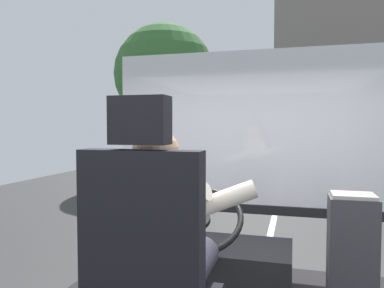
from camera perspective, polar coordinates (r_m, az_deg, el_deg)
ground at (r=10.76m, az=13.19°, el=-7.99°), size 18.00×44.00×0.06m
bus_driver at (r=1.68m, az=-4.67°, el=-14.23°), size 0.80×0.59×0.74m
steering_console at (r=2.87m, az=3.46°, el=-18.46°), size 1.10×1.04×0.87m
fare_box at (r=2.42m, az=23.29°, el=-17.41°), size 0.26×0.21×0.88m
windshield_panel at (r=3.42m, az=8.71°, el=-0.94°), size 2.50×0.08×1.48m
street_tree at (r=13.17m, az=-4.25°, el=10.55°), size 3.48×3.48×5.50m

